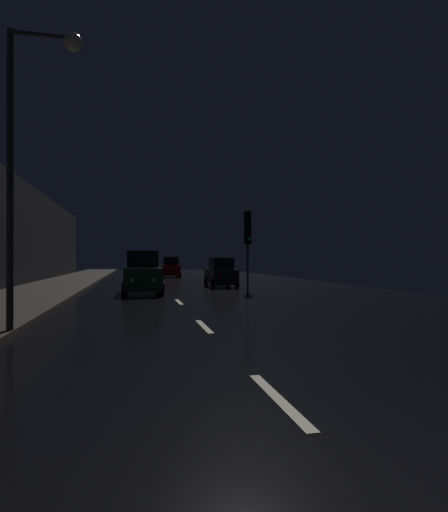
{
  "coord_description": "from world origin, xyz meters",
  "views": [
    {
      "loc": [
        -1.84,
        -2.16,
        1.84
      ],
      "look_at": [
        1.99,
        15.59,
        1.95
      ],
      "focal_mm": 29.12,
      "sensor_mm": 36.0,
      "label": 1
    }
  ],
  "objects_px": {
    "car_approaching_headlights": "(142,274)",
    "car_parked_right_far": "(221,273)",
    "traffic_light_far_right": "(248,234)",
    "car_distant_taillights": "(170,268)",
    "streetlamp_overhead": "(31,132)"
  },
  "relations": [
    {
      "from": "car_approaching_headlights",
      "to": "car_parked_right_far",
      "type": "height_order",
      "value": "car_approaching_headlights"
    },
    {
      "from": "car_parked_right_far",
      "to": "traffic_light_far_right",
      "type": "bearing_deg",
      "value": -167.83
    },
    {
      "from": "traffic_light_far_right",
      "to": "car_distant_taillights",
      "type": "xyz_separation_m",
      "value": [
        -2.88,
        18.47,
        -2.36
      ]
    },
    {
      "from": "traffic_light_far_right",
      "to": "car_distant_taillights",
      "type": "relative_size",
      "value": 1.14
    },
    {
      "from": "car_approaching_headlights",
      "to": "car_distant_taillights",
      "type": "bearing_deg",
      "value": 170.81
    },
    {
      "from": "car_distant_taillights",
      "to": "streetlamp_overhead",
      "type": "bearing_deg",
      "value": 169.15
    },
    {
      "from": "streetlamp_overhead",
      "to": "car_approaching_headlights",
      "type": "height_order",
      "value": "streetlamp_overhead"
    },
    {
      "from": "traffic_light_far_right",
      "to": "car_parked_right_far",
      "type": "distance_m",
      "value": 4.51
    },
    {
      "from": "streetlamp_overhead",
      "to": "car_approaching_headlights",
      "type": "bearing_deg",
      "value": 76.51
    },
    {
      "from": "car_parked_right_far",
      "to": "car_distant_taillights",
      "type": "xyz_separation_m",
      "value": [
        -2.08,
        14.74,
        0.05
      ]
    },
    {
      "from": "traffic_light_far_right",
      "to": "streetlamp_overhead",
      "type": "height_order",
      "value": "streetlamp_overhead"
    },
    {
      "from": "car_parked_right_far",
      "to": "streetlamp_overhead",
      "type": "bearing_deg",
      "value": 153.58
    },
    {
      "from": "car_approaching_headlights",
      "to": "traffic_light_far_right",
      "type": "bearing_deg",
      "value": 94.81
    },
    {
      "from": "traffic_light_far_right",
      "to": "car_parked_right_far",
      "type": "bearing_deg",
      "value": -178.52
    },
    {
      "from": "streetlamp_overhead",
      "to": "car_distant_taillights",
      "type": "relative_size",
      "value": 1.84
    }
  ]
}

